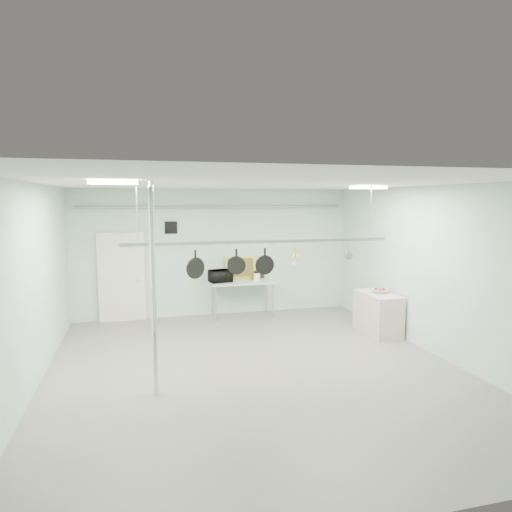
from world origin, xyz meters
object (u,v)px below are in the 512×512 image
object	(u,v)px
coffee_canister	(257,277)
skillet_mid	(236,262)
microwave	(220,276)
skillet_left	(195,264)
pot_rack	(262,240)
fruit_bowl	(380,291)
prep_table	(242,284)
side_cabinet	(378,313)
chrome_pole	(154,290)
skillet_right	(265,261)

from	to	relation	value
coffee_canister	skillet_mid	xyz separation A→B (m)	(-1.23, -3.27, 0.86)
microwave	skillet_left	distance (m)	3.55
pot_rack	skillet_mid	bearing A→B (deg)	180.00
pot_rack	fruit_bowl	size ratio (longest dim) A/B	13.94
prep_table	microwave	world-z (taller)	microwave
prep_table	skillet_left	world-z (taller)	skillet_left
pot_rack	microwave	world-z (taller)	pot_rack
prep_table	coffee_canister	bearing A→B (deg)	-3.83
side_cabinet	skillet_mid	size ratio (longest dim) A/B	2.67
chrome_pole	coffee_canister	xyz separation A→B (m)	(2.68, 4.17, -0.59)
prep_table	side_cabinet	distance (m)	3.39
skillet_mid	coffee_canister	bearing A→B (deg)	92.19
prep_table	pot_rack	bearing A→B (deg)	-96.91
pot_rack	fruit_bowl	bearing A→B (deg)	20.62
microwave	fruit_bowl	bearing A→B (deg)	134.09
chrome_pole	skillet_right	size ratio (longest dim) A/B	6.84
chrome_pole	skillet_right	bearing A→B (deg)	24.67
prep_table	fruit_bowl	world-z (taller)	fruit_bowl
fruit_bowl	skillet_mid	size ratio (longest dim) A/B	0.77
prep_table	skillet_mid	bearing A→B (deg)	-104.51
chrome_pole	coffee_canister	size ratio (longest dim) A/B	15.99
chrome_pole	fruit_bowl	world-z (taller)	chrome_pole
pot_rack	skillet_mid	world-z (taller)	pot_rack
coffee_canister	skillet_right	xyz separation A→B (m)	(-0.72, -3.27, 0.85)
side_cabinet	chrome_pole	bearing A→B (deg)	-157.59
side_cabinet	microwave	distance (m)	3.85
skillet_right	fruit_bowl	bearing A→B (deg)	17.06
chrome_pole	pot_rack	size ratio (longest dim) A/B	0.67
pot_rack	skillet_left	world-z (taller)	pot_rack
skillet_left	chrome_pole	bearing A→B (deg)	-156.85
side_cabinet	microwave	world-z (taller)	microwave
prep_table	pot_rack	xyz separation A→B (m)	(-0.40, -3.30, 1.40)
microwave	skillet_mid	size ratio (longest dim) A/B	1.21
fruit_bowl	skillet_right	distance (m)	3.29
pot_rack	chrome_pole	bearing A→B (deg)	-154.65
chrome_pole	fruit_bowl	size ratio (longest dim) A/B	9.29
skillet_mid	microwave	bearing A→B (deg)	107.48
prep_table	skillet_right	bearing A→B (deg)	-95.89
pot_rack	skillet_right	xyz separation A→B (m)	(0.06, 0.00, -0.38)
prep_table	skillet_left	size ratio (longest dim) A/B	3.23
skillet_mid	skillet_right	size ratio (longest dim) A/B	0.96
side_cabinet	skillet_left	xyz separation A→B (m)	(-4.12, -1.10, 1.39)
coffee_canister	pot_rack	bearing A→B (deg)	-103.35
skillet_mid	prep_table	bearing A→B (deg)	98.29
pot_rack	microwave	xyz separation A→B (m)	(-0.15, 3.31, -1.17)
skillet_left	skillet_mid	distance (m)	0.71
side_cabinet	coffee_canister	distance (m)	3.12
prep_table	fruit_bowl	distance (m)	3.39
fruit_bowl	microwave	bearing A→B (deg)	145.39
side_cabinet	skillet_mid	bearing A→B (deg)	-162.09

